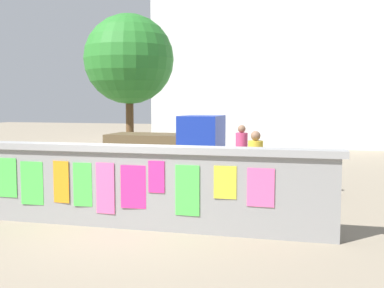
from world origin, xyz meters
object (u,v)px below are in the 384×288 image
(bicycle_far, at_px, (227,177))
(person_walking, at_px, (255,159))
(auto_rickshaw_truck, at_px, (171,145))
(tree_roadside, at_px, (129,60))
(bicycle_near, at_px, (302,177))
(person_bystander, at_px, (242,147))
(motorcycle, at_px, (139,188))

(bicycle_far, height_order, person_walking, person_walking)
(auto_rickshaw_truck, xyz_separation_m, tree_roadside, (-2.62, 3.06, 3.01))
(auto_rickshaw_truck, xyz_separation_m, bicycle_near, (4.05, -1.99, -0.54))
(bicycle_far, distance_m, tree_roadside, 8.16)
(bicycle_far, bearing_deg, bicycle_near, 15.05)
(auto_rickshaw_truck, distance_m, person_bystander, 2.55)
(bicycle_far, xyz_separation_m, tree_roadside, (-4.83, 5.54, 3.54))
(motorcycle, bearing_deg, bicycle_far, 59.04)
(auto_rickshaw_truck, bearing_deg, person_bystander, -21.91)
(motorcycle, bearing_deg, bicycle_near, 41.43)
(tree_roadside, bearing_deg, auto_rickshaw_truck, -49.39)
(motorcycle, distance_m, bicycle_near, 4.39)
(motorcycle, height_order, person_walking, person_walking)
(auto_rickshaw_truck, distance_m, bicycle_far, 3.37)
(bicycle_far, relative_size, person_bystander, 1.03)
(bicycle_far, bearing_deg, tree_roadside, 131.10)
(person_walking, height_order, tree_roadside, tree_roadside)
(auto_rickshaw_truck, bearing_deg, tree_roadside, 130.61)
(motorcycle, relative_size, bicycle_near, 1.11)
(bicycle_far, xyz_separation_m, person_walking, (0.84, -1.06, 0.62))
(auto_rickshaw_truck, relative_size, bicycle_far, 2.18)
(person_walking, distance_m, person_bystander, 2.68)
(bicycle_near, height_order, tree_roadside, tree_roadside)
(person_bystander, relative_size, tree_roadside, 0.29)
(bicycle_near, relative_size, person_walking, 1.05)
(bicycle_far, height_order, tree_roadside, tree_roadside)
(motorcycle, distance_m, person_bystander, 4.28)
(bicycle_near, distance_m, person_bystander, 2.07)
(bicycle_near, relative_size, tree_roadside, 0.30)
(auto_rickshaw_truck, distance_m, person_walking, 4.68)
(motorcycle, relative_size, bicycle_far, 1.13)
(bicycle_near, height_order, person_walking, person_walking)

